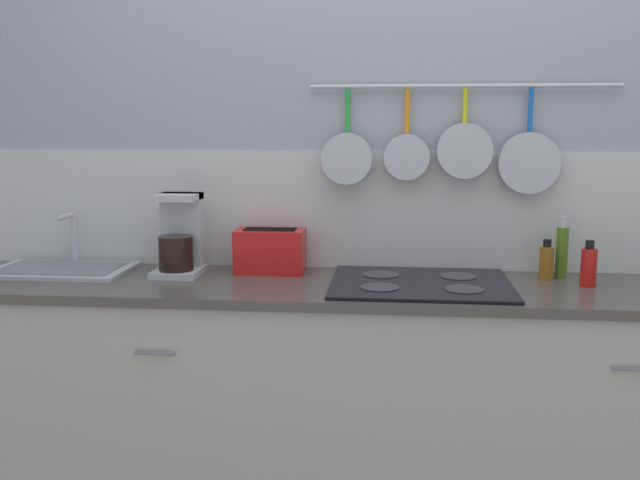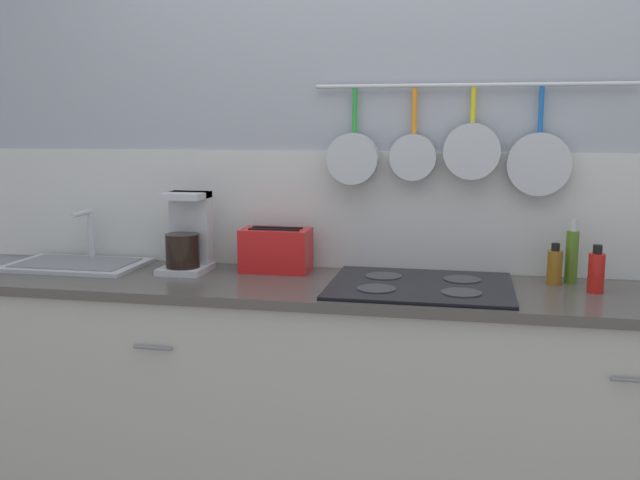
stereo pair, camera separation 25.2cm
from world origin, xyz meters
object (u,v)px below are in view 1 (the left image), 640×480
Objects in this scene: bottle_dish_soap at (546,262)px; toaster at (270,251)px; bottle_cooking_wine at (562,251)px; coffee_maker at (180,240)px; bottle_sesame_oil at (589,266)px.

toaster is at bearing 179.07° from bottle_dish_soap.
toaster is at bearing -179.10° from bottle_cooking_wine.
coffee_maker is at bearing -178.31° from bottle_dish_soap.
bottle_dish_soap is 0.90× the size of bottle_sesame_oil.
bottle_dish_soap is (1.37, 0.04, -0.06)m from coffee_maker.
bottle_cooking_wine reaches higher than toaster.
bottle_dish_soap is (1.03, -0.02, -0.02)m from toaster.
toaster is 1.09m from bottle_cooking_wine.
coffee_maker is 1.10× the size of toaster.
bottle_sesame_oil is (0.06, -0.14, -0.03)m from bottle_cooking_wine.
bottle_sesame_oil is at bearing -2.48° from coffee_maker.
bottle_dish_soap is at bearing 1.69° from coffee_maker.
bottle_cooking_wine is at bearing 29.14° from bottle_dish_soap.
bottle_sesame_oil is (1.15, -0.12, -0.01)m from toaster.
bottle_sesame_oil reaches higher than bottle_dish_soap.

